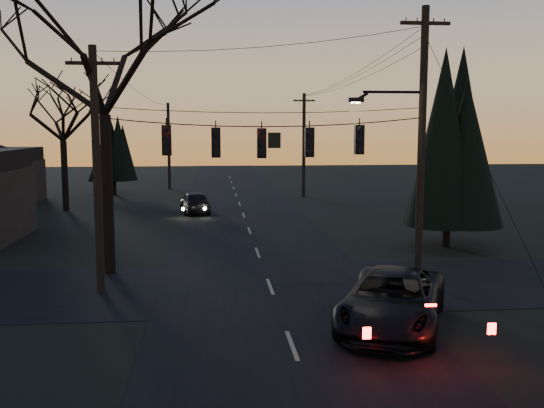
{
  "coord_description": "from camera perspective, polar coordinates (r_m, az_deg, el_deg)",
  "views": [
    {
      "loc": [
        -2.07,
        -11.3,
        5.76
      ],
      "look_at": [
        -0.11,
        8.19,
        3.27
      ],
      "focal_mm": 40.0,
      "sensor_mm": 36.0,
      "label": 1
    }
  ],
  "objects": [
    {
      "name": "bare_tree_left",
      "position": [
        24.52,
        -15.65,
        13.93
      ],
      "size": [
        8.92,
        8.92,
        12.48
      ],
      "color": "black",
      "rests_on": "ground"
    },
    {
      "name": "suv_near",
      "position": [
        17.97,
        11.29,
        -8.91
      ],
      "size": [
        4.79,
        6.37,
        1.61
      ],
      "primitive_type": "imported",
      "rotation": [
        0.0,
        0.0,
        -0.42
      ],
      "color": "black",
      "rests_on": "ground"
    },
    {
      "name": "cross_road",
      "position": [
        22.16,
        -0.18,
        -7.8
      ],
      "size": [
        60.0,
        7.0,
        0.02
      ],
      "primitive_type": "cube",
      "color": "black",
      "rests_on": "ground"
    },
    {
      "name": "sedan_oncoming_a",
      "position": [
        41.13,
        -7.26,
        0.18
      ],
      "size": [
        2.35,
        4.58,
        1.49
      ],
      "primitive_type": "imported",
      "rotation": [
        0.0,
        0.0,
        3.28
      ],
      "color": "black",
      "rests_on": "ground"
    },
    {
      "name": "main_road",
      "position": [
        31.89,
        -1.92,
        -3.15
      ],
      "size": [
        8.0,
        120.0,
        0.02
      ],
      "primitive_type": "cube",
      "color": "black",
      "rests_on": "ground"
    },
    {
      "name": "utility_pole_far_r",
      "position": [
        50.21,
        2.98,
        0.65
      ],
      "size": [
        1.8,
        0.3,
        8.5
      ],
      "primitive_type": null,
      "color": "black",
      "rests_on": "ground"
    },
    {
      "name": "utility_pole_left",
      "position": [
        22.41,
        -15.78,
        -7.92
      ],
      "size": [
        1.8,
        0.3,
        8.5
      ],
      "primitive_type": null,
      "color": "black",
      "rests_on": "ground"
    },
    {
      "name": "utility_pole_far_l",
      "position": [
        57.72,
        -9.6,
        1.41
      ],
      "size": [
        0.3,
        0.3,
        8.0
      ],
      "primitive_type": null,
      "color": "black",
      "rests_on": "ground"
    },
    {
      "name": "evergreen_right",
      "position": [
        30.14,
        16.36,
        5.12
      ],
      "size": [
        3.94,
        3.94,
        8.41
      ],
      "color": "black",
      "rests_on": "ground"
    },
    {
      "name": "utility_pole_right",
      "position": [
        23.33,
        13.51,
        -7.25
      ],
      "size": [
        5.0,
        0.3,
        10.0
      ],
      "primitive_type": null,
      "color": "black",
      "rests_on": "ground"
    },
    {
      "name": "span_signal_assembly",
      "position": [
        21.39,
        -0.82,
        5.92
      ],
      "size": [
        11.5,
        0.44,
        1.56
      ],
      "color": "black",
      "rests_on": "ground"
    },
    {
      "name": "evergreen_dist",
      "position": [
        53.51,
        -14.72,
        4.75
      ],
      "size": [
        3.36,
        3.36,
        6.13
      ],
      "color": "black",
      "rests_on": "ground"
    },
    {
      "name": "bare_tree_dist",
      "position": [
        44.13,
        -19.15,
        8.15
      ],
      "size": [
        6.72,
        6.72,
        9.68
      ],
      "color": "black",
      "rests_on": "ground"
    }
  ]
}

